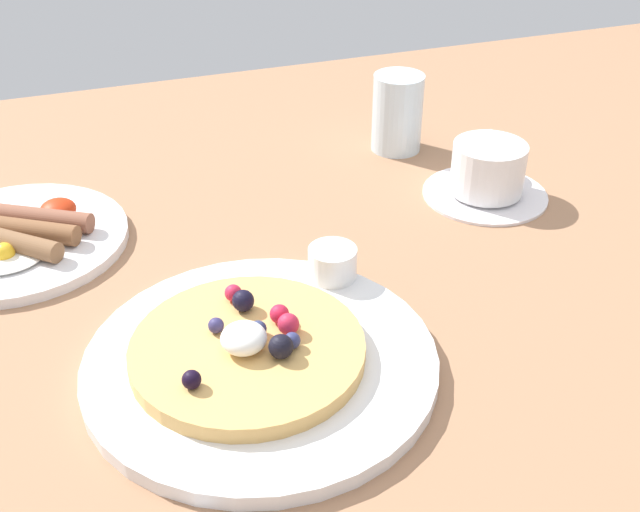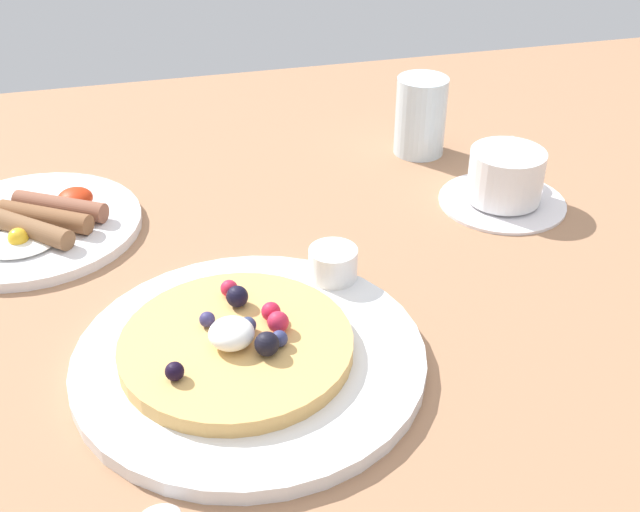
{
  "view_description": "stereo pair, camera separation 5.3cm",
  "coord_description": "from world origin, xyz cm",
  "views": [
    {
      "loc": [
        -16.09,
        -53.74,
        42.64
      ],
      "look_at": [
        3.77,
        2.26,
        4.0
      ],
      "focal_mm": 44.42,
      "sensor_mm": 36.0,
      "label": 1
    },
    {
      "loc": [
        -10.99,
        -55.29,
        42.64
      ],
      "look_at": [
        3.77,
        2.26,
        4.0
      ],
      "focal_mm": 44.42,
      "sensor_mm": 36.0,
      "label": 2
    }
  ],
  "objects": [
    {
      "name": "coffee_saucer",
      "position": [
        27.39,
        13.61,
        0.34
      ],
      "size": [
        13.88,
        13.88,
        0.67
      ],
      "primitive_type": "cylinder",
      "color": "white",
      "rests_on": "ground_plane"
    },
    {
      "name": "water_glass",
      "position": [
        22.99,
        28.22,
        4.75
      ],
      "size": [
        6.15,
        6.15,
        9.5
      ],
      "primitive_type": "cylinder",
      "color": "silver",
      "rests_on": "ground_plane"
    },
    {
      "name": "breakfast_plate",
      "position": [
        -22.45,
        20.27,
        0.55
      ],
      "size": [
        22.38,
        22.38,
        1.1
      ],
      "primitive_type": "cylinder",
      "color": "white",
      "rests_on": "ground_plane"
    },
    {
      "name": "pancake_with_berries",
      "position": [
        -5.21,
        -5.97,
        2.27
      ],
      "size": [
        18.82,
        18.82,
        3.61
      ],
      "color": "#DDA95C",
      "rests_on": "pancake_plate"
    },
    {
      "name": "syrup_ramekin",
      "position": [
        5.06,
        2.51,
        2.88
      ],
      "size": [
        4.47,
        4.47,
        2.96
      ],
      "color": "white",
      "rests_on": "pancake_plate"
    },
    {
      "name": "pancake_plate",
      "position": [
        -4.28,
        -6.16,
        0.68
      ],
      "size": [
        28.57,
        28.57,
        1.36
      ],
      "primitive_type": "cylinder",
      "color": "white",
      "rests_on": "ground_plane"
    },
    {
      "name": "fried_breakfast",
      "position": [
        -20.88,
        18.94,
        2.03
      ],
      "size": [
        12.5,
        11.75,
        2.29
      ],
      "color": "brown",
      "rests_on": "breakfast_plate"
    },
    {
      "name": "ground_plane",
      "position": [
        0.0,
        0.0,
        -1.5
      ],
      "size": [
        199.09,
        122.93,
        3.0
      ],
      "primitive_type": "cube",
      "color": "#9D7050"
    },
    {
      "name": "coffee_cup",
      "position": [
        27.47,
        13.75,
        3.55
      ],
      "size": [
        8.1,
        10.3,
        5.55
      ],
      "color": "white",
      "rests_on": "coffee_saucer"
    }
  ]
}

